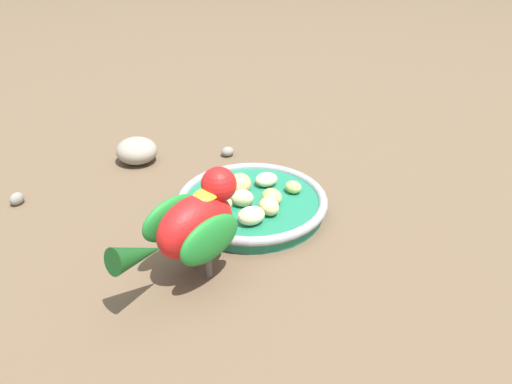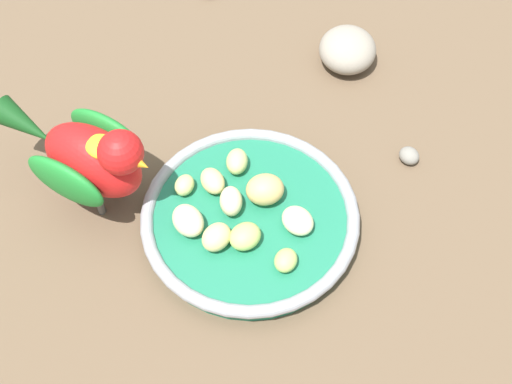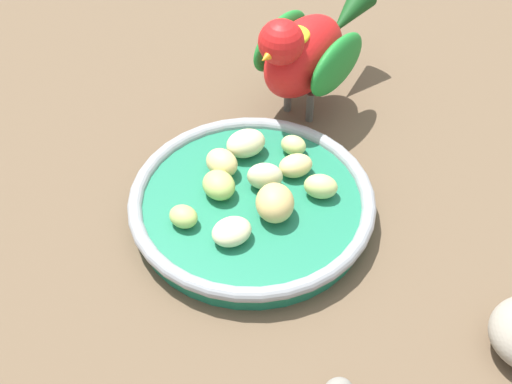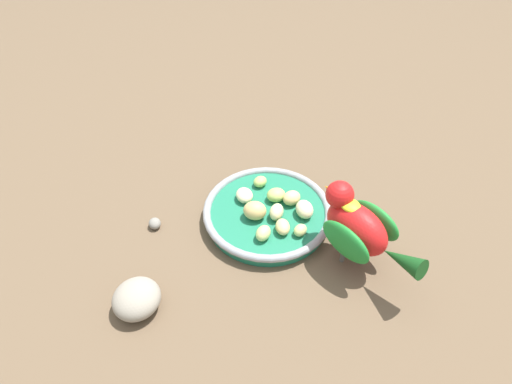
{
  "view_description": "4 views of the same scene",
  "coord_description": "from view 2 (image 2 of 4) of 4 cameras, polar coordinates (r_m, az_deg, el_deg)",
  "views": [
    {
      "loc": [
        0.67,
        0.02,
        0.42
      ],
      "look_at": [
        0.04,
        -0.0,
        0.05
      ],
      "focal_mm": 36.26,
      "sensor_mm": 36.0,
      "label": 1
    },
    {
      "loc": [
        0.08,
        0.36,
        0.63
      ],
      "look_at": [
        0.0,
        -0.02,
        0.05
      ],
      "focal_mm": 48.41,
      "sensor_mm": 36.0,
      "label": 2
    },
    {
      "loc": [
        -0.47,
        0.03,
        0.53
      ],
      "look_at": [
        0.0,
        -0.01,
        0.04
      ],
      "focal_mm": 53.94,
      "sensor_mm": 36.0,
      "label": 3
    },
    {
      "loc": [
        0.09,
        -0.56,
        0.59
      ],
      "look_at": [
        -0.01,
        0.01,
        0.05
      ],
      "focal_mm": 31.92,
      "sensor_mm": 36.0,
      "label": 4
    }
  ],
  "objects": [
    {
      "name": "ground_plane",
      "position": [
        0.73,
        0.55,
        -3.22
      ],
      "size": [
        4.0,
        4.0,
        0.0
      ],
      "primitive_type": "plane",
      "color": "brown"
    },
    {
      "name": "feeding_bowl",
      "position": [
        0.72,
        -0.49,
        -2.27
      ],
      "size": [
        0.23,
        0.23,
        0.03
      ],
      "color": "#1E7251",
      "rests_on": "ground_plane"
    },
    {
      "name": "apple_piece_0",
      "position": [
        0.7,
        3.46,
        -2.38
      ],
      "size": [
        0.04,
        0.05,
        0.02
      ],
      "primitive_type": "ellipsoid",
      "rotation": [
        0.0,
        0.0,
        5.17
      ],
      "color": "beige",
      "rests_on": "feeding_bowl"
    },
    {
      "name": "apple_piece_1",
      "position": [
        0.72,
        -3.6,
        0.91
      ],
      "size": [
        0.03,
        0.04,
        0.02
      ],
      "primitive_type": "ellipsoid",
      "rotation": [
        0.0,
        0.0,
        1.85
      ],
      "color": "#E5C67F",
      "rests_on": "feeding_bowl"
    },
    {
      "name": "apple_piece_2",
      "position": [
        0.71,
        0.75,
        0.21
      ],
      "size": [
        0.04,
        0.04,
        0.03
      ],
      "primitive_type": "ellipsoid",
      "rotation": [
        0.0,
        0.0,
        6.26
      ],
      "color": "tan",
      "rests_on": "feeding_bowl"
    },
    {
      "name": "apple_piece_3",
      "position": [
        0.69,
        -3.29,
        -3.74
      ],
      "size": [
        0.04,
        0.04,
        0.03
      ],
      "primitive_type": "ellipsoid",
      "rotation": [
        0.0,
        0.0,
        0.72
      ],
      "color": "#E5C67F",
      "rests_on": "feeding_bowl"
    },
    {
      "name": "apple_piece_4",
      "position": [
        0.73,
        -5.93,
        0.57
      ],
      "size": [
        0.03,
        0.03,
        0.02
      ],
      "primitive_type": "ellipsoid",
      "rotation": [
        0.0,
        0.0,
        1.03
      ],
      "color": "#C6D17A",
      "rests_on": "feeding_bowl"
    },
    {
      "name": "apple_piece_5",
      "position": [
        0.74,
        -1.59,
        2.54
      ],
      "size": [
        0.03,
        0.04,
        0.02
      ],
      "primitive_type": "ellipsoid",
      "rotation": [
        0.0,
        0.0,
        4.43
      ],
      "color": "#C6D17A",
      "rests_on": "feeding_bowl"
    },
    {
      "name": "apple_piece_6",
      "position": [
        0.71,
        -2.08,
        -0.76
      ],
      "size": [
        0.03,
        0.04,
        0.03
      ],
      "primitive_type": "ellipsoid",
      "rotation": [
        0.0,
        0.0,
        1.45
      ],
      "color": "beige",
      "rests_on": "feeding_bowl"
    },
    {
      "name": "apple_piece_7",
      "position": [
        0.69,
        -0.9,
        -3.68
      ],
      "size": [
        0.04,
        0.04,
        0.02
      ],
      "primitive_type": "ellipsoid",
      "rotation": [
        0.0,
        0.0,
        0.48
      ],
      "color": "#B2CC66",
      "rests_on": "feeding_bowl"
    },
    {
      "name": "apple_piece_8",
      "position": [
        0.7,
        -5.63,
        -2.36
      ],
      "size": [
        0.04,
        0.05,
        0.03
      ],
      "primitive_type": "ellipsoid",
      "rotation": [
        0.0,
        0.0,
        5.09
      ],
      "color": "beige",
      "rests_on": "feeding_bowl"
    },
    {
      "name": "apple_piece_9",
      "position": [
        0.68,
        2.47,
        -5.66
      ],
      "size": [
        0.03,
        0.03,
        0.02
      ],
      "primitive_type": "ellipsoid",
      "rotation": [
        0.0,
        0.0,
        0.95
      ],
      "color": "#B2CC66",
      "rests_on": "feeding_bowl"
    },
    {
      "name": "parrot",
      "position": [
        0.71,
        -13.6,
        2.91
      ],
      "size": [
        0.16,
        0.15,
        0.14
      ],
      "rotation": [
        0.0,
        0.0,
        2.44
      ],
      "color": "#59544C",
      "rests_on": "ground_plane"
    },
    {
      "name": "rock_large",
      "position": [
        0.87,
        7.57,
        11.58
      ],
      "size": [
        0.09,
        0.09,
        0.05
      ],
      "primitive_type": "ellipsoid",
      "rotation": [
        0.0,
        0.0,
        4.46
      ],
      "color": "gray",
      "rests_on": "ground_plane"
    },
    {
      "name": "pebble_1",
      "position": [
        0.79,
        12.54,
        2.95
      ],
      "size": [
        0.03,
        0.03,
        0.02
      ],
      "primitive_type": "ellipsoid",
      "rotation": [
        0.0,
        0.0,
        5.19
      ],
      "color": "gray",
      "rests_on": "ground_plane"
    }
  ]
}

